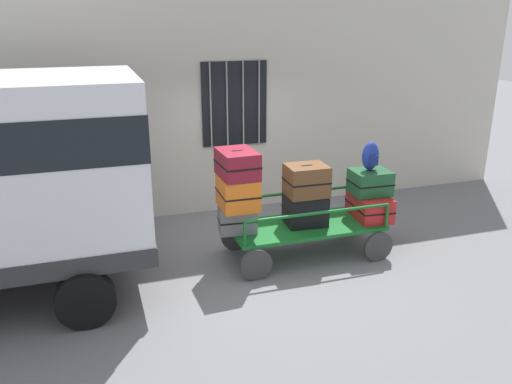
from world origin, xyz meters
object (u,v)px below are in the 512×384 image
suitcase_midleft_middle (306,180)px  suitcase_center_middle (370,182)px  suitcase_left_bottom (237,220)px  suitcase_midleft_bottom (305,209)px  backpack (371,156)px  luggage_cart (305,230)px  suitcase_center_bottom (370,206)px  suitcase_left_top (237,164)px  suitcase_left_middle (238,192)px

suitcase_midleft_middle → suitcase_center_middle: bearing=-0.6°
suitcase_left_bottom → suitcase_center_middle: size_ratio=0.95×
suitcase_midleft_bottom → backpack: backpack is taller
luggage_cart → suitcase_center_middle: suitcase_center_middle is taller
suitcase_center_bottom → backpack: bearing=119.4°
suitcase_left_bottom → suitcase_midleft_bottom: size_ratio=0.89×
suitcase_midleft_bottom → suitcase_center_middle: suitcase_center_middle is taller
suitcase_midleft_bottom → suitcase_center_bottom: (1.07, -0.06, -0.04)m
luggage_cart → suitcase_center_middle: (1.07, 0.01, 0.66)m
suitcase_left_top → suitcase_center_bottom: (2.13, -0.03, -0.86)m
backpack → suitcase_midleft_bottom: bearing=178.8°
suitcase_left_top → backpack: size_ratio=1.58×
suitcase_left_middle → suitcase_center_bottom: 2.18m
suitcase_center_middle → backpack: backpack is taller
suitcase_midleft_bottom → suitcase_midleft_middle: bearing=-90.0°
suitcase_left_middle → suitcase_midleft_bottom: size_ratio=1.02×
suitcase_left_top → suitcase_midleft_middle: suitcase_left_top is taller
suitcase_left_bottom → backpack: backpack is taller
suitcase_center_bottom → suitcase_midleft_bottom: bearing=176.7°
suitcase_left_top → suitcase_center_bottom: size_ratio=0.83×
luggage_cart → suitcase_midleft_middle: bearing=90.0°
suitcase_midleft_bottom → suitcase_midleft_middle: 0.46m
luggage_cart → suitcase_midleft_bottom: size_ratio=3.72×
luggage_cart → suitcase_center_bottom: bearing=-1.2°
suitcase_left_top → suitcase_midleft_bottom: suitcase_left_top is taller
suitcase_left_bottom → suitcase_left_top: suitcase_left_top is taller
suitcase_left_middle → suitcase_left_top: (0.00, 0.01, 0.42)m
luggage_cart → suitcase_center_middle: 1.26m
suitcase_left_middle → suitcase_midleft_bottom: (1.07, 0.04, -0.40)m
suitcase_left_top → suitcase_center_middle: size_ratio=1.15×
suitcase_center_bottom → suitcase_center_middle: size_ratio=1.39×
luggage_cart → suitcase_left_bottom: bearing=178.3°
luggage_cart → suitcase_left_top: bearing=179.7°
backpack → suitcase_left_bottom: bearing=179.6°
suitcase_left_top → suitcase_center_bottom: bearing=-0.7°
suitcase_left_bottom → backpack: bearing=-0.4°
luggage_cart → backpack: size_ratio=5.42×
suitcase_left_bottom → suitcase_center_bottom: bearing=-1.4°
suitcase_midleft_bottom → suitcase_left_middle: bearing=-177.6°
suitcase_midleft_middle → suitcase_left_bottom: bearing=179.7°
suitcase_midleft_middle → suitcase_center_middle: 1.07m
suitcase_left_top → suitcase_midleft_bottom: bearing=1.8°
luggage_cart → suitcase_midleft_bottom: 0.33m
suitcase_midleft_bottom → suitcase_center_middle: (1.07, -0.02, 0.33)m
suitcase_midleft_bottom → luggage_cart: bearing=-90.0°
suitcase_left_bottom → suitcase_midleft_bottom: 1.07m
suitcase_left_middle → backpack: (2.11, 0.02, 0.35)m
suitcase_left_top → backpack: 2.11m
suitcase_left_top → suitcase_midleft_middle: size_ratio=1.13×
suitcase_center_bottom → suitcase_center_middle: (0.00, 0.04, 0.38)m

